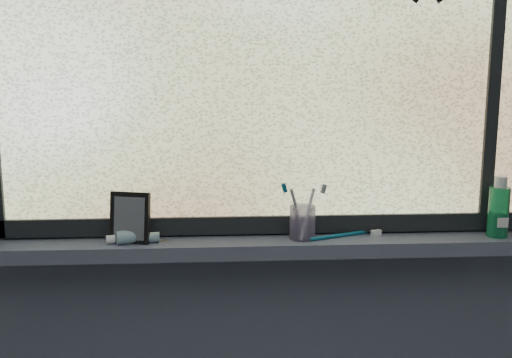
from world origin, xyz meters
The scene contains 10 objects.
wall_back centered at (0.00, 1.30, 1.25)m, with size 3.00×0.01×2.50m, color #9EA3A8.
windowsill centered at (0.00, 1.23, 1.00)m, with size 1.62×0.14×0.04m, color #50556B.
window_pane centered at (0.00, 1.28, 1.53)m, with size 1.50×0.01×1.00m, color silver.
frame_bottom centered at (0.00, 1.28, 1.05)m, with size 1.60×0.03×0.05m, color black.
frame_mullion centered at (0.60, 1.28, 1.53)m, with size 0.04×0.03×1.00m, color black.
vanity_mirror centered at (-0.40, 1.22, 1.09)m, with size 0.11×0.05×0.14m, color black.
toothpaste_tube centered at (-0.39, 1.21, 1.04)m, with size 0.20×0.04×0.04m, color silver, non-canonical shape.
toothbrush_cup centered at (0.06, 1.23, 1.07)m, with size 0.07×0.07×0.09m, color #A391C1.
toothbrush_lying centered at (0.17, 1.24, 1.03)m, with size 0.24×0.02×0.02m, color #0C5872, non-canonical shape.
mouthwash_bottle centered at (0.61, 1.22, 1.11)m, with size 0.06×0.06×0.14m, color #1C9258.
Camera 1 is at (-0.16, -0.28, 1.45)m, focal length 40.00 mm.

